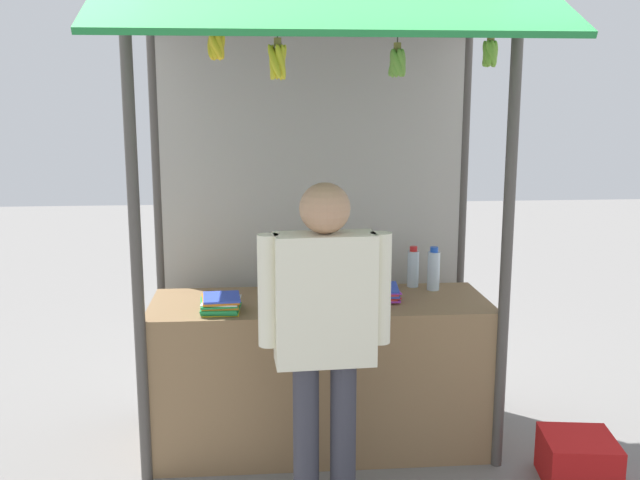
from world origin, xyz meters
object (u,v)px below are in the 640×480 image
banana_bunch_leftmost (397,62)px  water_bottle_left (434,270)px  banana_bunch_inner_left (278,61)px  vendor_person (325,321)px  plastic_crate (578,460)px  banana_bunch_rightmost (490,53)px  magazine_stack_mid_right (221,304)px  banana_bunch_inner_right (216,46)px  water_bottle_center (413,268)px  magazine_stack_rear_center (377,293)px  water_bottle_front_right (277,273)px

banana_bunch_leftmost → water_bottle_left: bearing=59.6°
banana_bunch_inner_left → vendor_person: banana_bunch_inner_left is taller
banana_bunch_inner_left → plastic_crate: bearing=-4.6°
banana_bunch_rightmost → vendor_person: bearing=-160.2°
magazine_stack_mid_right → vendor_person: bearing=-47.7°
banana_bunch_inner_right → vendor_person: size_ratio=0.13×
water_bottle_center → magazine_stack_rear_center: water_bottle_center is taller
banana_bunch_rightmost → plastic_crate: 2.16m
water_bottle_left → magazine_stack_rear_center: water_bottle_left is taller
water_bottle_front_right → plastic_crate: size_ratio=0.80×
banana_bunch_rightmost → water_bottle_front_right: bearing=152.3°
vendor_person → water_bottle_left: bearing=47.9°
water_bottle_left → banana_bunch_leftmost: bearing=-120.4°
magazine_stack_rear_center → banana_bunch_inner_left: size_ratio=0.89×
banana_bunch_leftmost → vendor_person: bearing=-141.5°
banana_bunch_inner_left → vendor_person: (0.20, -0.30, -1.19)m
banana_bunch_inner_right → banana_bunch_leftmost: (0.86, 0.00, -0.07)m
water_bottle_left → water_bottle_center: bearing=140.7°
water_bottle_front_right → vendor_person: vendor_person is taller
banana_bunch_inner_right → magazine_stack_rear_center: bearing=27.5°
banana_bunch_inner_right → banana_bunch_inner_left: (0.29, 0.00, -0.07)m
water_bottle_left → water_bottle_front_right: (-0.94, -0.07, 0.01)m
banana_bunch_inner_left → magazine_stack_mid_right: bearing=140.0°
banana_bunch_inner_right → magazine_stack_mid_right: bearing=95.9°
magazine_stack_mid_right → banana_bunch_rightmost: size_ratio=1.02×
magazine_stack_rear_center → banana_bunch_inner_right: size_ratio=1.26×
magazine_stack_rear_center → water_bottle_center: bearing=44.6°
magazine_stack_mid_right → plastic_crate: size_ratio=0.69×
water_bottle_left → water_bottle_front_right: water_bottle_front_right is taller
water_bottle_front_right → plastic_crate: water_bottle_front_right is taller
water_bottle_left → plastic_crate: water_bottle_left is taller
banana_bunch_rightmost → banana_bunch_inner_left: (-1.02, -0.00, -0.04)m
banana_bunch_rightmost → banana_bunch_inner_left: bearing=-180.0°
water_bottle_front_right → banana_bunch_inner_right: banana_bunch_inner_right is taller
magazine_stack_rear_center → vendor_person: vendor_person is taller
banana_bunch_rightmost → vendor_person: (-0.83, -0.30, -1.23)m
magazine_stack_mid_right → plastic_crate: (1.87, -0.39, -0.79)m
water_bottle_left → vendor_person: bearing=-128.9°
magazine_stack_mid_right → banana_bunch_leftmost: banana_bunch_leftmost is taller
magazine_stack_mid_right → magazine_stack_rear_center: bearing=11.5°
water_bottle_left → plastic_crate: bearing=-49.8°
banana_bunch_rightmost → banana_bunch_leftmost: size_ratio=0.83×
magazine_stack_mid_right → banana_bunch_inner_left: banana_bunch_inner_left is taller
plastic_crate → magazine_stack_rear_center: bearing=150.3°
water_bottle_center → water_bottle_left: (0.11, -0.09, 0.01)m
magazine_stack_rear_center → plastic_crate: size_ratio=0.75×
magazine_stack_mid_right → plastic_crate: magazine_stack_mid_right is taller
water_bottle_front_right → banana_bunch_leftmost: banana_bunch_leftmost is taller
vendor_person → banana_bunch_inner_left: bearing=120.4°
water_bottle_front_right → vendor_person: 0.86m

